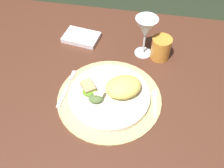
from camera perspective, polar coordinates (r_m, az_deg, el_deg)
ground_plane at (r=1.56m, az=-2.06°, el=-17.06°), size 6.00×6.00×0.00m
dining_table at (r=1.06m, az=-2.89°, el=-5.18°), size 1.22×0.92×0.72m
placemat at (r=0.88m, az=-0.59°, el=-3.15°), size 0.36×0.36×0.01m
dinner_plate at (r=0.87m, az=-0.60°, el=-2.64°), size 0.28×0.28×0.02m
pasta_serving at (r=0.85m, az=2.55°, el=-0.61°), size 0.15×0.14×0.05m
salad_greens at (r=0.85m, az=-3.81°, el=-2.75°), size 0.08×0.07×0.03m
bread_piece at (r=0.87m, az=-5.33°, el=-0.58°), size 0.06×0.07×0.02m
fork at (r=0.91m, az=-10.22°, el=-1.36°), size 0.02×0.17×0.00m
spoon at (r=0.89m, az=9.49°, el=-3.30°), size 0.03×0.12×0.01m
napkin at (r=1.10m, az=-6.82°, el=10.23°), size 0.16×0.12×0.02m
wine_glass at (r=0.97m, az=7.51°, el=11.99°), size 0.08×0.08×0.17m
amber_tumbler at (r=1.01m, az=10.78°, el=7.84°), size 0.08×0.08×0.09m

